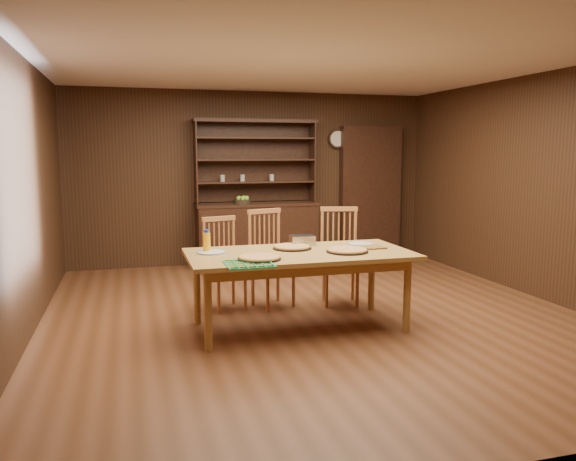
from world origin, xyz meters
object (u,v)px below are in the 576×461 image
object	(u,v)px
china_hutch	(257,226)
chair_left	(223,260)
chair_right	(340,252)
juice_bottle	(207,242)
chair_center	(269,255)
dining_table	(300,259)

from	to	relation	value
china_hutch	chair_left	bearing A→B (deg)	-111.60
chair_right	juice_bottle	distance (m)	1.68
chair_center	juice_bottle	world-z (taller)	chair_center
dining_table	chair_right	bearing A→B (deg)	47.77
dining_table	chair_center	xyz separation A→B (m)	(-0.08, 0.89, -0.11)
dining_table	chair_right	distance (m)	1.07
china_hutch	juice_bottle	bearing A→B (deg)	-111.50
china_hutch	dining_table	world-z (taller)	china_hutch
chair_left	juice_bottle	world-z (taller)	chair_left
chair_left	chair_center	world-z (taller)	chair_center
juice_bottle	chair_right	bearing A→B (deg)	19.26
chair_left	chair_right	size ratio (longest dim) A/B	0.93
china_hutch	chair_right	world-z (taller)	china_hutch
chair_left	chair_right	bearing A→B (deg)	-21.31
china_hutch	chair_left	size ratio (longest dim) A/B	2.17
chair_left	juice_bottle	size ratio (longest dim) A/B	4.59
dining_table	juice_bottle	xyz separation A→B (m)	(-0.86, 0.24, 0.17)
juice_bottle	china_hutch	bearing A→B (deg)	68.50
chair_right	juice_bottle	xyz separation A→B (m)	(-1.57, -0.55, 0.28)
dining_table	chair_center	bearing A→B (deg)	95.23
china_hutch	chair_right	distance (m)	2.38
china_hutch	chair_center	world-z (taller)	china_hutch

